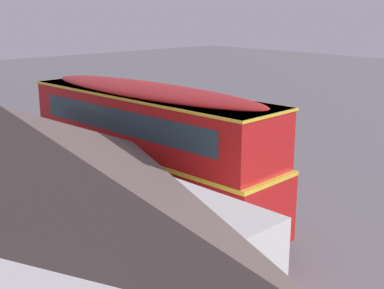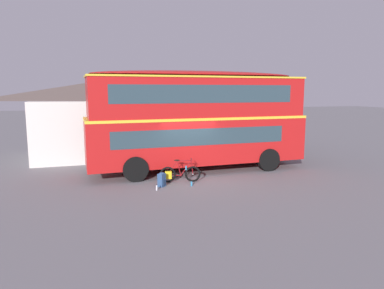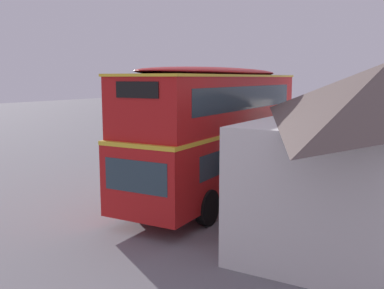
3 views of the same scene
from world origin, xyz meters
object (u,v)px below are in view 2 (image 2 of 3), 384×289
double_decker_bus (198,116)px  touring_bicycle (179,174)px  water_bottle_clear_plastic (157,188)px  backpack_on_ground (162,179)px  water_bottle_blue_sports (192,184)px

double_decker_bus → touring_bicycle: 3.32m
touring_bicycle → water_bottle_clear_plastic: (-1.12, -0.97, -0.26)m
backpack_on_ground → water_bottle_clear_plastic: size_ratio=2.52×
touring_bicycle → water_bottle_clear_plastic: 1.51m
double_decker_bus → water_bottle_blue_sports: 3.85m
backpack_on_ground → water_bottle_blue_sports: (1.19, -0.26, -0.20)m
backpack_on_ground → water_bottle_blue_sports: backpack_on_ground is taller
touring_bicycle → double_decker_bus: bearing=54.4°
double_decker_bus → backpack_on_ground: bearing=-132.6°
double_decker_bus → water_bottle_clear_plastic: double_decker_bus is taller
backpack_on_ground → water_bottle_blue_sports: 1.23m
backpack_on_ground → water_bottle_clear_plastic: 0.62m
water_bottle_clear_plastic → water_bottle_blue_sports: 1.51m
double_decker_bus → backpack_on_ground: (-2.23, -2.43, -2.34)m
double_decker_bus → water_bottle_clear_plastic: (-2.53, -2.94, -2.54)m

